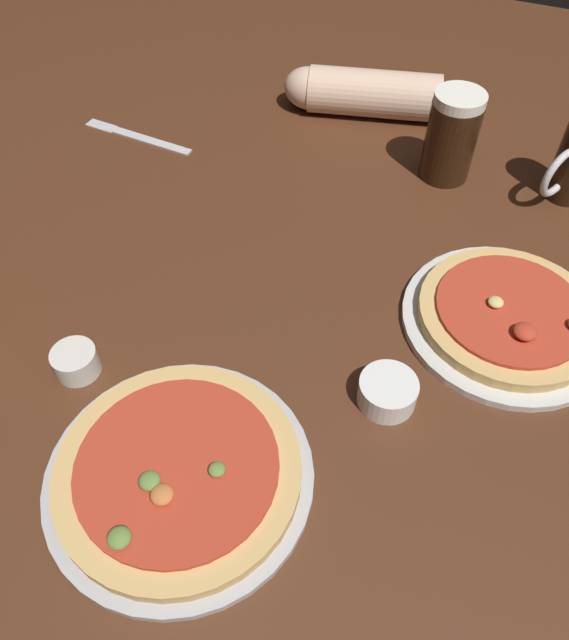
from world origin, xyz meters
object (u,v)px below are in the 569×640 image
ramekin_sauce (76,362)px  diner_arm (358,92)px  pizza_plate_far (508,317)px  knife_right (137,136)px  ramekin_butter (387,392)px  beer_mug_pale (453,136)px  pizza_plate_near (179,473)px

ramekin_sauce → diner_arm: (0.14, 0.73, 0.03)m
pizza_plate_far → diner_arm: diner_arm is taller
knife_right → ramekin_sauce: bearing=-66.8°
pizza_plate_far → ramekin_sauce: pizza_plate_far is taller
ramekin_butter → pizza_plate_far: bearing=57.4°
beer_mug_pale → diner_arm: beer_mug_pale is taller
pizza_plate_near → knife_right: size_ratio=1.36×
beer_mug_pale → pizza_plate_near: bearing=-102.1°
pizza_plate_near → knife_right: bearing=125.4°
knife_right → diner_arm: diner_arm is taller
beer_mug_pale → knife_right: size_ratio=0.67×
beer_mug_pale → knife_right: beer_mug_pale is taller
pizza_plate_near → pizza_plate_far: pizza_plate_far is taller
pizza_plate_near → diner_arm: (-0.06, 0.82, 0.03)m
ramekin_sauce → beer_mug_pale: bearing=60.2°
beer_mug_pale → ramekin_sauce: (-0.35, -0.61, -0.06)m
pizza_plate_far → beer_mug_pale: size_ratio=1.89×
pizza_plate_far → diner_arm: 0.57m
ramekin_sauce → knife_right: 0.54m
beer_mug_pale → knife_right: (-0.56, -0.12, -0.07)m
beer_mug_pale → ramekin_butter: (0.04, -0.50, -0.06)m
pizza_plate_near → ramekin_sauce: size_ratio=5.28×
ramekin_sauce → diner_arm: diner_arm is taller
beer_mug_pale → ramekin_sauce: size_ratio=2.60×
ramekin_butter → diner_arm: bearing=111.8°
pizza_plate_far → ramekin_sauce: (-0.51, -0.30, 0.00)m
ramekin_sauce → diner_arm: bearing=79.0°
ramekin_butter → diner_arm: 0.67m
beer_mug_pale → knife_right: bearing=-168.3°
pizza_plate_near → ramekin_sauce: 0.22m
diner_arm → pizza_plate_near: bearing=-86.0°
beer_mug_pale → ramekin_butter: bearing=-85.2°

